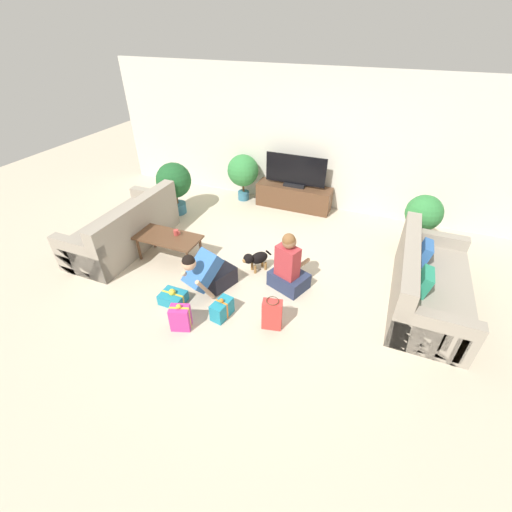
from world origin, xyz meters
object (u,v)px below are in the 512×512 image
object	(u,v)px
dog	(256,259)
gift_bag_a	(272,314)
sofa_right	(426,286)
potted_plant_corner_left	(174,182)
gift_box_a	(222,309)
tv	(295,173)
potted_plant_back_left	(243,171)
person_kneeling	(208,273)
tv_console	(294,197)
mug	(176,233)
coffee_table	(168,239)
sofa_left	(125,230)
potted_plant_corner_right	(423,217)
gift_box_b	(173,297)
gift_box_c	(180,318)
person_sitting	(288,269)

from	to	relation	value
dog	gift_bag_a	distance (m)	1.20
sofa_right	potted_plant_corner_left	distance (m)	4.74
gift_bag_a	gift_box_a	bearing A→B (deg)	-174.25
tv	potted_plant_back_left	bearing A→B (deg)	-177.42
person_kneeling	tv_console	bearing A→B (deg)	104.05
mug	coffee_table	bearing A→B (deg)	-137.59
sofa_left	gift_box_a	world-z (taller)	sofa_left
gift_box_a	potted_plant_corner_right	bearing A→B (deg)	48.83
potted_plant_corner_left	gift_box_a	size ratio (longest dim) A/B	2.98
potted_plant_corner_right	gift_bag_a	xyz separation A→B (m)	(-1.64, -2.58, -0.43)
potted_plant_corner_left	person_kneeling	xyz separation A→B (m)	(1.78, -1.92, -0.30)
potted_plant_back_left	dog	bearing A→B (deg)	-61.87
sofa_right	potted_plant_corner_right	xyz separation A→B (m)	(-0.15, 1.36, 0.34)
dog	gift_box_b	world-z (taller)	dog
coffee_table	gift_box_b	world-z (taller)	coffee_table
potted_plant_corner_right	gift_box_a	world-z (taller)	potted_plant_corner_right
sofa_left	gift_box_c	world-z (taller)	sofa_left
gift_box_b	mug	size ratio (longest dim) A/B	2.85
potted_plant_back_left	person_kneeling	size ratio (longest dim) A/B	1.15
sofa_left	gift_box_b	size ratio (longest dim) A/B	5.89
sofa_left	potted_plant_corner_right	xyz separation A→B (m)	(4.62, 1.72, 0.34)
gift_box_b	mug	bearing A→B (deg)	117.91
coffee_table	gift_box_a	world-z (taller)	coffee_table
tv_console	mug	distance (m)	2.74
dog	gift_box_b	distance (m)	1.37
potted_plant_corner_left	dog	distance (m)	2.54
sofa_left	sofa_right	distance (m)	4.78
coffee_table	sofa_right	bearing A→B (deg)	6.42
dog	tv_console	bearing A→B (deg)	131.17
sofa_right	gift_box_a	world-z (taller)	sofa_right
person_sitting	dog	xyz separation A→B (m)	(-0.58, 0.19, -0.11)
coffee_table	gift_box_a	distance (m)	1.64
sofa_right	person_sitting	bearing A→B (deg)	102.01
potted_plant_corner_right	tv	bearing A→B (deg)	162.32
person_kneeling	gift_box_a	size ratio (longest dim) A/B	2.47
person_sitting	gift_box_a	xyz separation A→B (m)	(-0.62, -0.90, -0.21)
coffee_table	dog	distance (m)	1.44
coffee_table	gift_bag_a	size ratio (longest dim) A/B	2.30
sofa_left	tv	bearing A→B (deg)	137.78
dog	mug	xyz separation A→B (m)	(-1.31, -0.13, 0.24)
tv	gift_box_c	world-z (taller)	tv
sofa_left	sofa_right	world-z (taller)	same
tv	mug	xyz separation A→B (m)	(-1.21, -2.45, -0.28)
sofa_right	gift_box_a	size ratio (longest dim) A/B	5.83
person_kneeling	coffee_table	bearing A→B (deg)	173.67
sofa_left	gift_box_b	distance (m)	1.82
coffee_table	tv	size ratio (longest dim) A/B	0.85
person_kneeling	gift_box_a	world-z (taller)	person_kneeling
person_sitting	gift_bag_a	bearing A→B (deg)	115.36
potted_plant_corner_right	gift_bag_a	distance (m)	3.08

